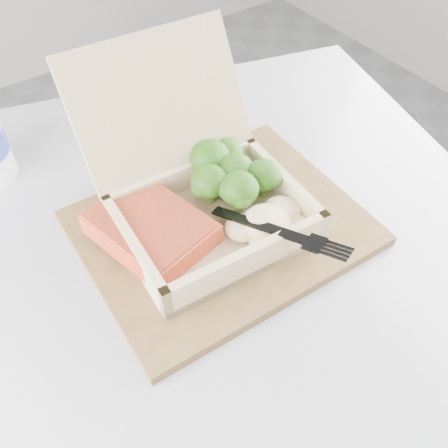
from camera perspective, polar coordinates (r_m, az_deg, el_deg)
cafe_table at (r=0.71m, az=-1.89°, el=-12.81°), size 0.90×0.90×0.71m
serving_tray at (r=0.57m, az=-0.28°, el=-0.45°), size 0.32×0.26×0.01m
takeout_container at (r=0.55m, az=-3.25°, el=4.67°), size 0.21×0.25×0.17m
salmon_fillet at (r=0.54m, az=-8.36°, el=-0.58°), size 0.12×0.14×0.03m
broccoli_pile at (r=0.58m, az=1.23°, el=5.59°), size 0.12×0.12×0.04m
mashed_potatoes at (r=0.54m, az=4.85°, el=0.07°), size 0.09×0.08×0.03m
plastic_fork at (r=0.53m, az=2.00°, el=0.90°), size 0.07×0.16×0.03m
receipt at (r=0.71m, az=-5.15°, el=10.17°), size 0.13×0.17×0.00m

